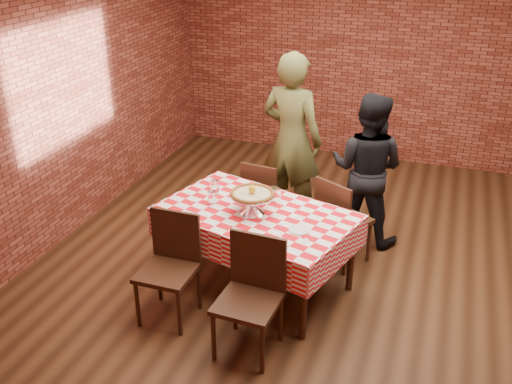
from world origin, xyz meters
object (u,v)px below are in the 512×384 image
water_glass_right (215,186)px  diner_olive (292,140)px  chair_near_left (167,271)px  chair_far_left (266,198)px  pizza_stand (252,204)px  pizza (252,194)px  condiment_caddy (274,194)px  table (256,249)px  diner_black (367,169)px  chair_far_right (344,220)px  water_glass_left (212,197)px  chair_near_right (248,301)px

water_glass_right → diner_olive: 1.19m
chair_near_left → chair_far_left: chair_near_left is taller
pizza_stand → water_glass_right: (-0.47, 0.28, -0.03)m
pizza → condiment_caddy: size_ratio=3.01×
pizza → table: bearing=43.4°
pizza_stand → diner_black: bearing=56.4°
pizza_stand → chair_far_right: size_ratio=0.44×
water_glass_left → chair_near_left: (-0.11, -0.73, -0.36)m
pizza_stand → pizza: (0.00, 0.00, 0.09)m
pizza → diner_olive: diner_olive is taller
chair_near_right → chair_far_left: bearing=107.1°
pizza → water_glass_right: 0.56m
table → diner_black: 1.47m
water_glass_right → diner_olive: bearing=68.5°
table → diner_black: bearing=56.7°
table → chair_near_right: 0.92m
diner_black → pizza: bearing=65.8°
diner_black → water_glass_right: bearing=45.5°
chair_near_right → chair_far_left: chair_near_right is taller
chair_near_left → chair_near_right: bearing=-12.8°
diner_olive → chair_near_left: bearing=88.5°
pizza_stand → diner_olive: 1.39m
water_glass_right → diner_black: size_ratio=0.08×
table → chair_near_left: bearing=-127.5°
chair_near_left → diner_olive: bearing=77.1°
pizza_stand → diner_black: 1.45m
chair_far_right → diner_olive: diner_olive is taller
water_glass_left → chair_far_left: bearing=76.1°
table → chair_near_right: chair_near_right is taller
table → diner_olive: size_ratio=0.88×
pizza_stand → water_glass_left: size_ratio=3.30×
chair_near_left → chair_far_right: size_ratio=1.02×
chair_near_left → water_glass_left: bearing=81.6°
chair_far_left → pizza: bearing=108.2°
pizza → diner_olive: (-0.04, 1.38, 0.01)m
diner_black → water_glass_left: bearing=53.2°
chair_far_left → chair_far_right: (0.88, -0.26, 0.02)m
pizza → water_glass_left: bearing=172.4°
pizza_stand → diner_olive: bearing=91.6°
table → chair_far_left: size_ratio=1.91×
pizza_stand → chair_far_right: pizza_stand is taller
pizza → diner_black: (0.81, 1.21, -0.15)m
water_glass_left → pizza: bearing=-7.6°
condiment_caddy → chair_near_left: (-0.62, -0.97, -0.36)m
diner_olive → pizza_stand: bearing=103.0°
water_glass_left → water_glass_right: bearing=106.6°
table → diner_olive: bearing=92.9°
table → condiment_caddy: 0.52m
pizza_stand → chair_near_right: bearing=-72.9°
chair_far_right → diner_black: bearing=-73.1°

